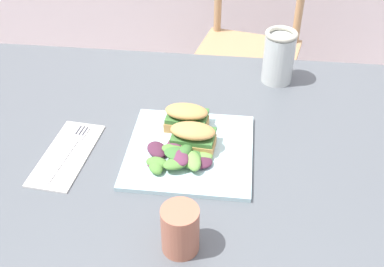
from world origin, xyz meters
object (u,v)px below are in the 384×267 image
(sandwich_half_front, at_px, (193,136))
(fork_on_napkin, at_px, (70,148))
(plate_lunch, at_px, (190,151))
(chair_wooden_far, at_px, (248,51))
(sandwich_half_back, at_px, (187,117))
(dining_table, at_px, (209,203))
(mason_jar_iced_tea, at_px, (278,59))
(cup_extra_side, at_px, (178,229))

(sandwich_half_front, distance_m, fork_on_napkin, 0.26)
(plate_lunch, height_order, fork_on_napkin, plate_lunch)
(plate_lunch, xyz_separation_m, sandwich_half_front, (0.01, 0.01, 0.03))
(chair_wooden_far, height_order, plate_lunch, chair_wooden_far)
(sandwich_half_front, relative_size, fork_on_napkin, 0.53)
(chair_wooden_far, distance_m, sandwich_half_back, 0.99)
(sandwich_half_front, bearing_deg, dining_table, -43.01)
(sandwich_half_back, relative_size, mason_jar_iced_tea, 0.72)
(plate_lunch, xyz_separation_m, fork_on_napkin, (-0.25, -0.02, 0.00))
(mason_jar_iced_tea, distance_m, cup_extra_side, 0.58)
(chair_wooden_far, distance_m, mason_jar_iced_tea, 0.78)
(sandwich_half_front, height_order, sandwich_half_back, same)
(chair_wooden_far, bearing_deg, plate_lunch, -96.80)
(dining_table, relative_size, chair_wooden_far, 1.56)
(chair_wooden_far, bearing_deg, fork_on_napkin, -110.00)
(sandwich_half_back, xyz_separation_m, cup_extra_side, (0.03, -0.32, 0.01))
(dining_table, relative_size, plate_lunch, 5.19)
(chair_wooden_far, xyz_separation_m, mason_jar_iced_tea, (0.07, -0.69, 0.35))
(mason_jar_iced_tea, bearing_deg, sandwich_half_front, -120.81)
(plate_lunch, bearing_deg, dining_table, -33.44)
(dining_table, bearing_deg, cup_extra_side, -99.45)
(sandwich_half_front, relative_size, cup_extra_side, 1.09)
(sandwich_half_back, bearing_deg, dining_table, -59.22)
(sandwich_half_front, xyz_separation_m, mason_jar_iced_tea, (0.18, 0.30, 0.02))
(cup_extra_side, bearing_deg, chair_wooden_far, 85.01)
(plate_lunch, relative_size, fork_on_napkin, 1.40)
(sandwich_half_back, height_order, fork_on_napkin, sandwich_half_back)
(mason_jar_iced_tea, bearing_deg, chair_wooden_far, 95.55)
(plate_lunch, bearing_deg, sandwich_half_front, 52.20)
(chair_wooden_far, height_order, sandwich_half_front, chair_wooden_far)
(mason_jar_iced_tea, bearing_deg, dining_table, -112.33)
(sandwich_half_front, bearing_deg, plate_lunch, -127.80)
(dining_table, xyz_separation_m, chair_wooden_far, (0.07, 1.03, -0.18))
(dining_table, distance_m, mason_jar_iced_tea, 0.41)
(plate_lunch, height_order, cup_extra_side, cup_extra_side)
(chair_wooden_far, height_order, mason_jar_iced_tea, mason_jar_iced_tea)
(dining_table, relative_size, sandwich_half_front, 13.80)
(sandwich_half_front, distance_m, sandwich_half_back, 0.07)
(fork_on_napkin, height_order, cup_extra_side, cup_extra_side)
(chair_wooden_far, bearing_deg, sandwich_half_back, -98.27)
(fork_on_napkin, bearing_deg, sandwich_half_front, 6.09)
(sandwich_half_front, bearing_deg, fork_on_napkin, -173.91)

